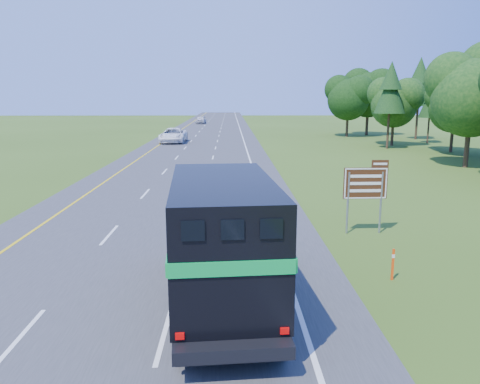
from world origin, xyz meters
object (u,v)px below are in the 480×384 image
(white_suv, at_px, (173,135))
(far_car, at_px, (201,120))
(horse_truck, at_px, (221,236))
(exit_sign, at_px, (366,186))

(white_suv, distance_m, far_car, 45.49)
(horse_truck, relative_size, white_suv, 1.27)
(white_suv, bearing_deg, horse_truck, -80.67)
(horse_truck, distance_m, exit_sign, 9.58)
(white_suv, xyz_separation_m, far_car, (0.96, 45.48, -0.09))
(far_car, relative_size, exit_sign, 1.54)
(far_car, bearing_deg, white_suv, -87.38)
(horse_truck, height_order, white_suv, horse_truck)
(white_suv, bearing_deg, exit_sign, -71.33)
(horse_truck, relative_size, exit_sign, 2.65)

